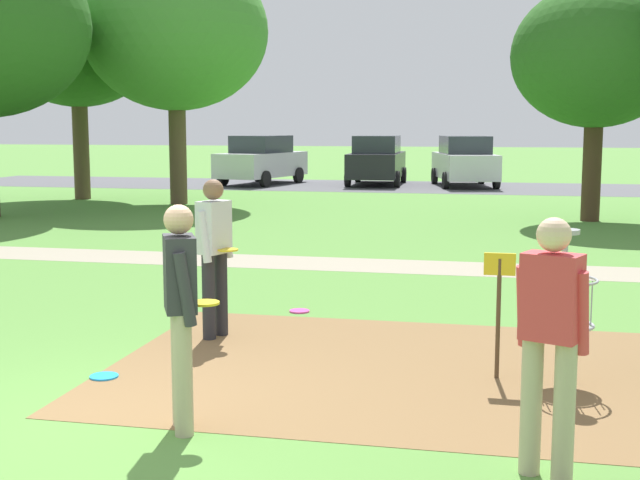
# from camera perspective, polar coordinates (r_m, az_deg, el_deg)

# --- Properties ---
(ground_plane) EXTENTS (160.00, 160.00, 0.00)m
(ground_plane) POSITION_cam_1_polar(r_m,az_deg,el_deg) (6.78, -15.76, -12.29)
(ground_plane) COLOR #518438
(dirt_tee_pad) EXTENTS (5.36, 3.90, 0.01)m
(dirt_tee_pad) POSITION_cam_1_polar(r_m,az_deg,el_deg) (8.14, 5.11, -8.59)
(dirt_tee_pad) COLOR brown
(dirt_tee_pad) RESTS_ON ground
(disc_golf_basket) EXTENTS (0.98, 0.58, 1.39)m
(disc_golf_basket) POSITION_cam_1_polar(r_m,az_deg,el_deg) (7.76, 15.47, -3.94)
(disc_golf_basket) COLOR #9E9EA3
(disc_golf_basket) RESTS_ON ground
(player_foreground_watching) EXTENTS (0.45, 0.49, 1.71)m
(player_foreground_watching) POSITION_cam_1_polar(r_m,az_deg,el_deg) (6.41, -9.27, -4.26)
(player_foreground_watching) COLOR tan
(player_foreground_watching) RESTS_ON ground
(player_throwing) EXTENTS (0.50, 0.45, 1.71)m
(player_throwing) POSITION_cam_1_polar(r_m,az_deg,el_deg) (5.69, 15.13, -5.98)
(player_throwing) COLOR tan
(player_throwing) RESTS_ON ground
(player_waiting_left) EXTENTS (0.44, 0.50, 1.71)m
(player_waiting_left) POSITION_cam_1_polar(r_m,az_deg,el_deg) (9.18, -7.06, -0.58)
(player_waiting_left) COLOR #232328
(player_waiting_left) RESTS_ON ground
(frisbee_by_tee) EXTENTS (0.26, 0.26, 0.02)m
(frisbee_by_tee) POSITION_cam_1_polar(r_m,az_deg,el_deg) (8.11, -14.22, -8.82)
(frisbee_by_tee) COLOR #1E93DB
(frisbee_by_tee) RESTS_ON ground
(frisbee_far_right) EXTENTS (0.25, 0.25, 0.02)m
(frisbee_far_right) POSITION_cam_1_polar(r_m,az_deg,el_deg) (10.52, -1.38, -4.76)
(frisbee_far_right) COLOR #E53D99
(frisbee_far_right) RESTS_ON ground
(tree_near_left) EXTENTS (4.96, 4.96, 7.00)m
(tree_near_left) POSITION_cam_1_polar(r_m,az_deg,el_deg) (27.19, -15.92, 12.93)
(tree_near_left) COLOR brown
(tree_near_left) RESTS_ON ground
(tree_near_right) EXTENTS (5.21, 5.21, 7.08)m
(tree_near_right) POSITION_cam_1_polar(r_m,az_deg,el_deg) (24.91, -9.64, 13.55)
(tree_near_right) COLOR brown
(tree_near_right) RESTS_ON ground
(tree_mid_left) EXTENTS (3.93, 3.93, 5.53)m
(tree_mid_left) POSITION_cam_1_polar(r_m,az_deg,el_deg) (21.20, 17.98, 11.59)
(tree_mid_left) COLOR #422D1E
(tree_mid_left) RESTS_ON ground
(parking_lot_strip) EXTENTS (36.00, 6.00, 0.01)m
(parking_lot_strip) POSITION_cam_1_polar(r_m,az_deg,el_deg) (31.42, 6.55, 3.56)
(parking_lot_strip) COLOR #4C4C51
(parking_lot_strip) RESTS_ON ground
(parked_car_leftmost) EXTENTS (2.76, 4.51, 1.84)m
(parked_car_leftmost) POSITION_cam_1_polar(r_m,az_deg,el_deg) (32.57, -3.93, 5.35)
(parked_car_leftmost) COLOR silver
(parked_car_leftmost) RESTS_ON ground
(parked_car_center_left) EXTENTS (2.06, 4.24, 1.84)m
(parked_car_center_left) POSITION_cam_1_polar(r_m,az_deg,el_deg) (32.33, 3.81, 5.34)
(parked_car_center_left) COLOR black
(parked_car_center_left) RESTS_ON ground
(parked_car_center_right) EXTENTS (2.71, 4.50, 1.84)m
(parked_car_center_right) POSITION_cam_1_polar(r_m,az_deg,el_deg) (31.89, 9.63, 5.21)
(parked_car_center_right) COLOR silver
(parked_car_center_right) RESTS_ON ground
(gravel_path) EXTENTS (40.00, 1.35, 0.00)m
(gravel_path) POSITION_cam_1_polar(r_m,az_deg,el_deg) (14.12, -0.49, -1.56)
(gravel_path) COLOR gray
(gravel_path) RESTS_ON ground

